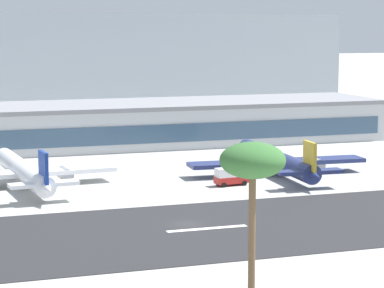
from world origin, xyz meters
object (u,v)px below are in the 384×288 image
object	(u,v)px
service_box_truck_1	(231,176)
palm_tree_2	(253,163)
distant_hotel_block	(129,61)
terminal_building	(99,125)
airliner_gold_tail_gate_1	(279,161)
airliner_navy_tail_gate_0	(25,172)

from	to	relation	value
service_box_truck_1	palm_tree_2	distance (m)	66.45
distant_hotel_block	terminal_building	bearing A→B (deg)	-108.78
airliner_gold_tail_gate_1	palm_tree_2	xyz separation A→B (m)	(-34.44, -68.61, 11.90)
airliner_gold_tail_gate_1	palm_tree_2	bearing A→B (deg)	156.74
distant_hotel_block	airliner_navy_tail_gate_0	world-z (taller)	distant_hotel_block
distant_hotel_block	palm_tree_2	world-z (taller)	distant_hotel_block
airliner_gold_tail_gate_1	palm_tree_2	world-z (taller)	palm_tree_2
terminal_building	distant_hotel_block	size ratio (longest dim) A/B	0.96
terminal_building	service_box_truck_1	xyz separation A→B (m)	(11.43, -57.79, -3.35)
terminal_building	airliner_gold_tail_gate_1	xyz separation A→B (m)	(24.13, -50.65, -2.43)
service_box_truck_1	terminal_building	bearing A→B (deg)	94.69
terminal_building	palm_tree_2	size ratio (longest dim) A/B	8.41
airliner_navy_tail_gate_0	airliner_gold_tail_gate_1	bearing A→B (deg)	-97.98
terminal_building	service_box_truck_1	distance (m)	59.01
terminal_building	service_box_truck_1	bearing A→B (deg)	-78.81
terminal_building	distant_hotel_block	xyz separation A→B (m)	(31.06, 91.37, 11.32)
airliner_gold_tail_gate_1	palm_tree_2	size ratio (longest dim) A/B	2.42
service_box_truck_1	palm_tree_2	size ratio (longest dim) A/B	0.37
distant_hotel_block	airliner_gold_tail_gate_1	size ratio (longest dim) A/B	3.64
terminal_building	service_box_truck_1	world-z (taller)	terminal_building
airliner_gold_tail_gate_1	distant_hotel_block	bearing A→B (deg)	0.60
airliner_navy_tail_gate_0	palm_tree_2	bearing A→B (deg)	-173.28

